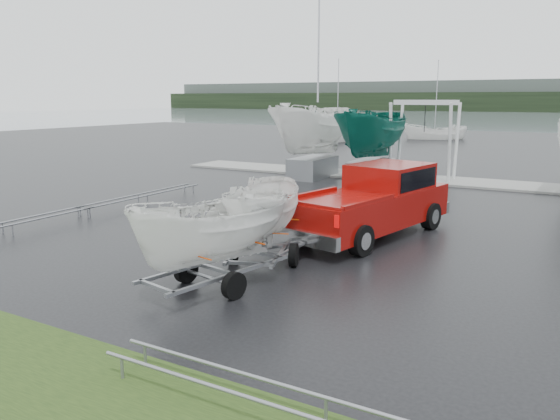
% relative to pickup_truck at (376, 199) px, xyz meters
% --- Properties ---
extents(ground_plane, '(120.00, 120.00, 0.00)m').
position_rel_pickup_truck_xyz_m(ground_plane, '(-1.00, -0.87, -1.12)').
color(ground_plane, black).
rests_on(ground_plane, ground).
extents(lake, '(300.00, 300.00, 0.00)m').
position_rel_pickup_truck_xyz_m(lake, '(-1.00, 99.13, -1.13)').
color(lake, gray).
rests_on(lake, ground).
extents(grass_verge, '(40.00, 40.00, 0.00)m').
position_rel_pickup_truck_xyz_m(grass_verge, '(-1.00, -11.87, -1.12)').
color(grass_verge, '#213414').
rests_on(grass_verge, ground).
extents(dock, '(30.00, 3.00, 0.12)m').
position_rel_pickup_truck_xyz_m(dock, '(-1.00, 12.13, -1.07)').
color(dock, gray).
rests_on(dock, ground).
extents(pickup_truck, '(3.45, 6.78, 2.15)m').
position_rel_pickup_truck_xyz_m(pickup_truck, '(0.00, 0.00, 0.00)').
color(pickup_truck, maroon).
rests_on(pickup_truck, ground).
extents(trailer_hitched, '(1.98, 3.76, 4.93)m').
position_rel_pickup_truck_xyz_m(trailer_hitched, '(-1.37, -6.63, 1.55)').
color(trailer_hitched, gray).
rests_on(trailer_hitched, ground).
extents(trailer_parked, '(2.26, 3.79, 4.83)m').
position_rel_pickup_truck_xyz_m(trailer_parked, '(-1.44, -4.38, 1.50)').
color(trailer_parked, gray).
rests_on(trailer_parked, ground).
extents(boat_hoist, '(3.30, 2.18, 4.12)m').
position_rel_pickup_truck_xyz_m(boat_hoist, '(-1.86, 12.13, 1.55)').
color(boat_hoist, silver).
rests_on(boat_hoist, ground).
extents(keelboat_0, '(2.82, 3.20, 11.00)m').
position_rel_pickup_truck_xyz_m(keelboat_0, '(-7.22, 10.13, 3.36)').
color(keelboat_0, gray).
rests_on(keelboat_0, ground).
extents(keelboat_1, '(2.57, 3.20, 7.93)m').
position_rel_pickup_truck_xyz_m(keelboat_1, '(-3.98, 10.33, 2.96)').
color(keelboat_1, gray).
rests_on(keelboat_1, ground).
extents(mast_rack_0, '(0.56, 6.50, 0.06)m').
position_rel_pickup_truck_xyz_m(mast_rack_0, '(-10.00, 0.13, -0.77)').
color(mast_rack_0, gray).
rests_on(mast_rack_0, ground).
extents(mast_rack_1, '(0.56, 6.50, 0.06)m').
position_rel_pickup_truck_xyz_m(mast_rack_1, '(-10.00, -5.87, -0.77)').
color(mast_rack_1, gray).
rests_on(mast_rack_1, ground).
extents(mast_rack_2, '(7.00, 0.56, 0.06)m').
position_rel_pickup_truck_xyz_m(mast_rack_2, '(3.00, -10.37, -0.77)').
color(mast_rack_2, gray).
rests_on(mast_rack_2, ground).
extents(moored_boat_0, '(3.33, 3.37, 11.47)m').
position_rel_pickup_truck_xyz_m(moored_boat_0, '(-16.60, 34.58, -1.12)').
color(moored_boat_0, white).
rests_on(moored_boat_0, ground).
extents(moored_boat_1, '(3.38, 3.35, 11.31)m').
position_rel_pickup_truck_xyz_m(moored_boat_1, '(-8.61, 41.38, -1.12)').
color(moored_boat_1, white).
rests_on(moored_boat_1, ground).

